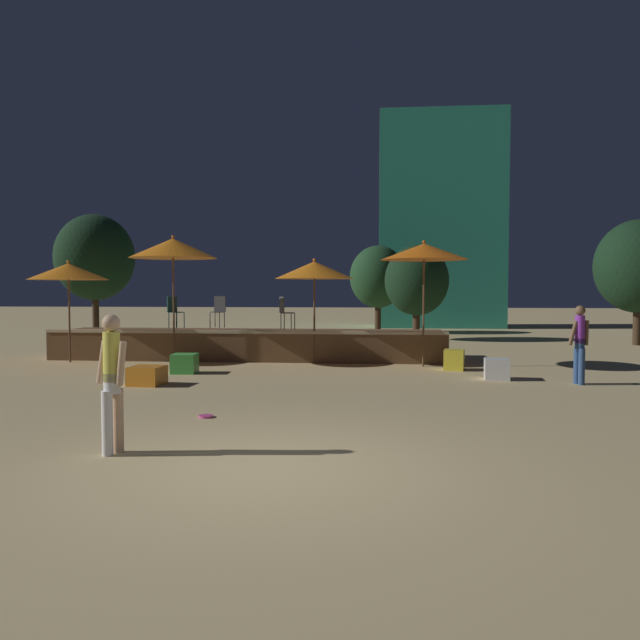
{
  "coord_description": "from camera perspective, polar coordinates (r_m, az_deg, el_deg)",
  "views": [
    {
      "loc": [
        1.21,
        -6.61,
        1.96
      ],
      "look_at": [
        0.0,
        6.48,
        1.31
      ],
      "focal_mm": 35.0,
      "sensor_mm": 36.0,
      "label": 1
    }
  ],
  "objects": [
    {
      "name": "patio_umbrella_2",
      "position": [
        17.95,
        -22.01,
        4.12
      ],
      "size": [
        2.08,
        2.08,
        2.73
      ],
      "color": "brown",
      "rests_on": "ground"
    },
    {
      "name": "background_tree_3",
      "position": [
        28.02,
        -19.9,
        5.39
      ],
      "size": [
        3.29,
        3.29,
        5.1
      ],
      "color": "#3D2B1C",
      "rests_on": "ground"
    },
    {
      "name": "ground_plane",
      "position": [
        7.0,
        -5.02,
        -13.42
      ],
      "size": [
        120.0,
        120.0,
        0.0
      ],
      "primitive_type": "plane",
      "color": "tan"
    },
    {
      "name": "patio_umbrella_0",
      "position": [
        16.41,
        -0.52,
        4.57
      ],
      "size": [
        2.09,
        2.09,
        2.77
      ],
      "color": "brown",
      "rests_on": "ground"
    },
    {
      "name": "cube_seat_3",
      "position": [
        13.26,
        -15.53,
        -4.92
      ],
      "size": [
        0.69,
        0.69,
        0.39
      ],
      "rotation": [
        0.0,
        0.0,
        -0.08
      ],
      "color": "orange",
      "rests_on": "ground"
    },
    {
      "name": "wooden_deck",
      "position": [
        17.87,
        -6.41,
        -2.22
      ],
      "size": [
        10.92,
        2.26,
        0.85
      ],
      "color": "brown",
      "rests_on": "ground"
    },
    {
      "name": "bistro_chair_1",
      "position": [
        18.18,
        -9.25,
        1.03
      ],
      "size": [
        0.42,
        0.42,
        0.9
      ],
      "rotation": [
        0.0,
        0.0,
        6.05
      ],
      "color": "#47474C",
      "rests_on": "wooden_deck"
    },
    {
      "name": "person_0",
      "position": [
        7.79,
        -18.48,
        -5.17
      ],
      "size": [
        0.48,
        0.28,
        1.66
      ],
      "rotation": [
        0.0,
        0.0,
        1.13
      ],
      "color": "white",
      "rests_on": "ground"
    },
    {
      "name": "background_tree_0",
      "position": [
        24.41,
        27.11,
        4.38
      ],
      "size": [
        2.95,
        2.95,
        4.38
      ],
      "color": "#3D2B1C",
      "rests_on": "ground"
    },
    {
      "name": "bistro_chair_2",
      "position": [
        18.21,
        -13.19,
        1.0
      ],
      "size": [
        0.46,
        0.46,
        0.9
      ],
      "rotation": [
        0.0,
        0.0,
        1.07
      ],
      "color": "#1E4C47",
      "rests_on": "wooden_deck"
    },
    {
      "name": "background_tree_2",
      "position": [
        24.34,
        8.83,
        3.58
      ],
      "size": [
        2.46,
        2.46,
        3.65
      ],
      "color": "#3D2B1C",
      "rests_on": "ground"
    },
    {
      "name": "cube_seat_1",
      "position": [
        14.9,
        -12.28,
        -3.91
      ],
      "size": [
        0.58,
        0.58,
        0.45
      ],
      "rotation": [
        0.0,
        0.0,
        0.05
      ],
      "color": "#4CC651",
      "rests_on": "ground"
    },
    {
      "name": "distant_building",
      "position": [
        33.34,
        10.93,
        8.79
      ],
      "size": [
        6.31,
        3.4,
        10.89
      ],
      "color": "teal",
      "rests_on": "ground"
    },
    {
      "name": "patio_umbrella_3",
      "position": [
        16.95,
        -13.29,
        6.39
      ],
      "size": [
        2.3,
        2.3,
        3.37
      ],
      "color": "brown",
      "rests_on": "ground"
    },
    {
      "name": "patio_umbrella_1",
      "position": [
        15.96,
        9.49,
        6.16
      ],
      "size": [
        2.2,
        2.2,
        3.18
      ],
      "color": "brown",
      "rests_on": "ground"
    },
    {
      "name": "person_1",
      "position": [
        13.86,
        22.65,
        -1.92
      ],
      "size": [
        0.47,
        0.28,
        1.62
      ],
      "rotation": [
        0.0,
        0.0,
        5.03
      ],
      "color": "#2D4C7F",
      "rests_on": "ground"
    },
    {
      "name": "background_tree_1",
      "position": [
        28.11,
        5.33,
        3.94
      ],
      "size": [
        2.54,
        2.54,
        3.91
      ],
      "color": "#3D2B1C",
      "rests_on": "ground"
    },
    {
      "name": "frisbee_disc",
      "position": [
        9.78,
        -10.38,
        -8.65
      ],
      "size": [
        0.22,
        0.22,
        0.03
      ],
      "color": "#E54C99",
      "rests_on": "ground"
    },
    {
      "name": "bistro_chair_0",
      "position": [
        17.17,
        -3.25,
        0.96
      ],
      "size": [
        0.46,
        0.46,
        0.9
      ],
      "rotation": [
        0.0,
        0.0,
        2.03
      ],
      "color": "#47474C",
      "rests_on": "wooden_deck"
    },
    {
      "name": "cube_seat_2",
      "position": [
        15.46,
        12.17,
        -3.58
      ],
      "size": [
        0.55,
        0.55,
        0.5
      ],
      "rotation": [
        0.0,
        0.0,
        -0.21
      ],
      "color": "yellow",
      "rests_on": "ground"
    },
    {
      "name": "cube_seat_0",
      "position": [
        14.09,
        15.86,
        -4.34
      ],
      "size": [
        0.57,
        0.57,
        0.45
      ],
      "rotation": [
        0.0,
        0.0,
        -0.1
      ],
      "color": "white",
      "rests_on": "ground"
    }
  ]
}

